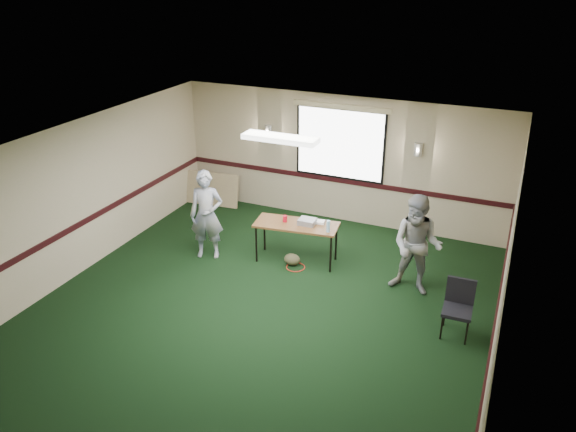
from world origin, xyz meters
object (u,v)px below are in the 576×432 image
at_px(person_left, 207,215).
at_px(folding_table, 296,226).
at_px(person_right, 417,246).
at_px(conference_chair, 459,303).
at_px(projector, 307,222).

bearing_deg(person_left, folding_table, -3.45).
height_order(person_left, person_right, person_right).
relative_size(folding_table, person_left, 0.93).
bearing_deg(conference_chair, projector, 156.39).
height_order(folding_table, conference_chair, conference_chair).
xyz_separation_m(person_left, person_right, (3.82, 0.29, 0.02)).
xyz_separation_m(conference_chair, person_left, (-4.66, 0.60, 0.34)).
bearing_deg(conference_chair, folding_table, 158.64).
xyz_separation_m(projector, person_left, (-1.78, -0.54, 0.04)).
distance_m(folding_table, conference_chair, 3.25).
xyz_separation_m(projector, conference_chair, (2.87, -1.14, -0.30)).
height_order(conference_chair, person_right, person_right).
xyz_separation_m(folding_table, person_left, (-1.60, -0.48, 0.14)).
distance_m(projector, conference_chair, 3.11).
relative_size(projector, person_right, 0.17).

